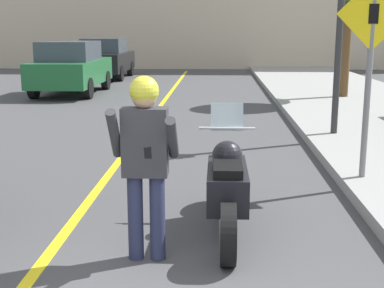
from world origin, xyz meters
name	(u,v)px	position (x,y,z in m)	size (l,w,h in m)	color
road_center_line	(124,154)	(-0.60, 6.00, 0.00)	(0.12, 36.00, 0.01)	yellow
motorcycle	(227,186)	(1.07, 2.56, 0.49)	(0.62, 2.16, 1.27)	black
person_biker	(145,150)	(0.33, 1.84, 1.02)	(0.59, 0.46, 1.68)	#282D4C
crossing_sign	(370,60)	(2.88, 4.19, 1.69)	(0.91, 0.08, 2.54)	slate
parked_car_green	(71,67)	(-3.76, 14.38, 0.86)	(1.88, 4.20, 1.68)	black
parked_car_black	(106,58)	(-3.80, 19.95, 0.86)	(1.88, 4.20, 1.68)	black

